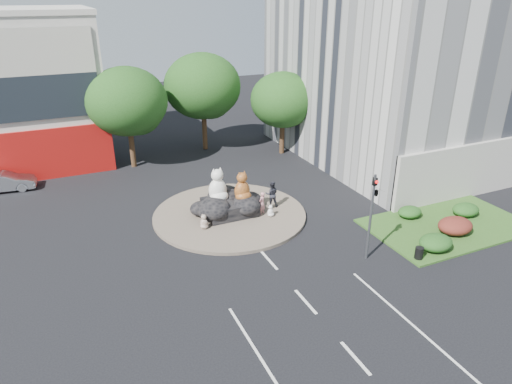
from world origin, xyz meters
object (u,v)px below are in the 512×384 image
pedestrian_pink (262,203)px  litter_bin (419,253)px  cat_white (218,184)px  kitten_calico (204,221)px  pedestrian_dark (272,194)px  kitten_white (270,210)px  parked_car (4,182)px  cat_tabby (242,186)px

pedestrian_pink → litter_bin: pedestrian_pink is taller
pedestrian_pink → cat_white: bearing=-57.1°
pedestrian_pink → litter_bin: (5.58, -8.40, -0.50)m
kitten_calico → litter_bin: size_ratio=1.43×
kitten_calico → pedestrian_dark: 5.28m
cat_white → kitten_white: cat_white is taller
kitten_calico → kitten_white: kitten_calico is taller
pedestrian_pink → litter_bin: bearing=92.0°
pedestrian_dark → parked_car: size_ratio=0.42×
kitten_white → pedestrian_dark: bearing=34.5°
cat_white → parked_car: bearing=138.6°
cat_tabby → pedestrian_pink: size_ratio=1.33×
kitten_calico → pedestrian_pink: 4.12m
cat_tabby → kitten_calico: size_ratio=2.07×
cat_tabby → pedestrian_dark: (2.16, 0.02, -0.99)m
kitten_white → parked_car: bearing=116.4°
kitten_calico → parked_car: (-11.47, 11.99, 0.02)m
kitten_white → pedestrian_pink: 0.74m
kitten_calico → cat_tabby: bearing=68.9°
kitten_white → litter_bin: kitten_white is taller
kitten_calico → kitten_white: 4.45m
cat_tabby → litter_bin: cat_tabby is taller
kitten_white → cat_white: bearing=122.4°
parked_car → cat_tabby: bearing=-120.6°
cat_tabby → pedestrian_dark: cat_tabby is taller
pedestrian_pink → litter_bin: size_ratio=2.23×
cat_white → cat_tabby: cat_white is taller
litter_bin → kitten_white: bearing=123.7°
kitten_white → kitten_calico: bearing=151.4°
cat_tabby → parked_car: bearing=131.6°
kitten_calico → pedestrian_dark: bearing=61.3°
kitten_white → litter_bin: size_ratio=1.20×
cat_white → kitten_white: 3.80m
cat_white → parked_car: size_ratio=0.53×
pedestrian_pink → pedestrian_dark: 1.28m
kitten_calico → litter_bin: 12.58m
pedestrian_pink → kitten_calico: bearing=-26.4°
cat_white → litter_bin: bearing=-52.4°
kitten_calico → cat_white: bearing=96.0°
kitten_calico → kitten_white: bearing=47.0°
cat_white → cat_tabby: bearing=-22.9°
cat_white → litter_bin: cat_white is taller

